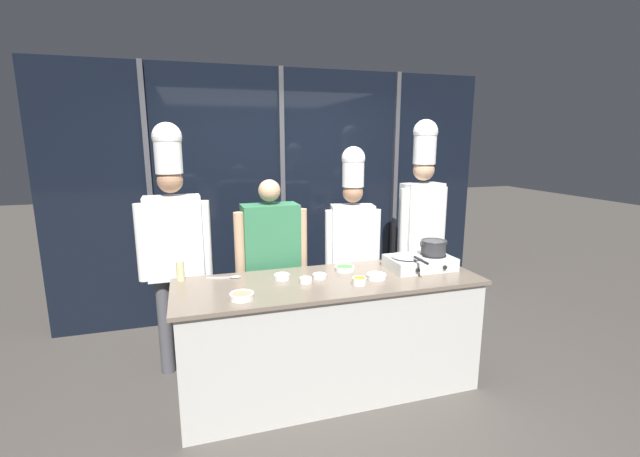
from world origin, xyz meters
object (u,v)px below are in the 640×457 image
at_px(frying_pan, 407,254).
at_px(prep_bowl_onion, 306,280).
at_px(prep_bowl_noodles, 282,276).
at_px(stock_pot, 434,247).
at_px(squeeze_bottle_oil, 180,269).
at_px(prep_bowl_chicken, 319,276).
at_px(serving_spoon_slotted, 231,277).
at_px(chef_line, 422,210).
at_px(prep_bowl_carrots, 359,281).
at_px(person_guest, 271,255).
at_px(chef_sous, 352,234).
at_px(prep_bowl_scallions, 345,268).
at_px(portable_stove, 420,262).
at_px(chef_head, 174,233).
at_px(prep_bowl_mushrooms, 242,296).
at_px(prep_bowl_bean_sprouts, 376,276).

bearing_deg(frying_pan, prep_bowl_onion, -175.95).
bearing_deg(prep_bowl_noodles, stock_pot, -2.98).
height_order(squeeze_bottle_oil, prep_bowl_noodles, squeeze_bottle_oil).
distance_m(stock_pot, prep_bowl_chicken, 1.00).
xyz_separation_m(stock_pot, serving_spoon_slotted, (-1.64, 0.21, -0.17)).
distance_m(stock_pot, chef_line, 0.70).
xyz_separation_m(prep_bowl_carrots, serving_spoon_slotted, (-0.89, 0.44, -0.02)).
bearing_deg(prep_bowl_noodles, prep_bowl_carrots, -29.22).
bearing_deg(prep_bowl_chicken, squeeze_bottle_oil, 165.71).
relative_size(serving_spoon_slotted, person_guest, 0.16).
bearing_deg(serving_spoon_slotted, prep_bowl_chicken, -17.47).
bearing_deg(frying_pan, person_guest, 152.07).
relative_size(frying_pan, prep_bowl_noodles, 3.75).
relative_size(person_guest, chef_sous, 0.86).
relative_size(frying_pan, prep_bowl_carrots, 4.18).
relative_size(prep_bowl_scallions, prep_bowl_noodles, 1.35).
distance_m(portable_stove, prep_bowl_onion, 1.00).
relative_size(squeeze_bottle_oil, chef_head, 0.09).
bearing_deg(prep_bowl_scallions, chef_head, 160.85).
bearing_deg(prep_bowl_onion, person_guest, 103.65).
xyz_separation_m(frying_pan, stock_pot, (0.24, 0.01, 0.04)).
relative_size(prep_bowl_chicken, prep_bowl_mushrooms, 0.66).
height_order(portable_stove, prep_bowl_onion, portable_stove).
bearing_deg(chef_sous, prep_bowl_onion, 55.42).
bearing_deg(prep_bowl_carrots, squeeze_bottle_oil, 158.66).
height_order(frying_pan, person_guest, person_guest).
bearing_deg(prep_bowl_noodles, prep_bowl_bean_sprouts, -16.27).
distance_m(prep_bowl_scallions, person_guest, 0.67).
xyz_separation_m(prep_bowl_scallions, serving_spoon_slotted, (-0.91, 0.09, -0.01)).
relative_size(prep_bowl_chicken, prep_bowl_bean_sprouts, 0.72).
distance_m(prep_bowl_scallions, prep_bowl_noodles, 0.54).
bearing_deg(chef_head, person_guest, 175.11).
distance_m(prep_bowl_scallions, prep_bowl_mushrooms, 0.96).
distance_m(frying_pan, prep_bowl_scallions, 0.52).
distance_m(portable_stove, person_guest, 1.26).
xyz_separation_m(prep_bowl_chicken, serving_spoon_slotted, (-0.65, 0.21, -0.01)).
relative_size(stock_pot, prep_bowl_scallions, 1.43).
bearing_deg(prep_bowl_bean_sprouts, stock_pot, 13.38).
distance_m(frying_pan, chef_sous, 0.60).
distance_m(stock_pot, person_guest, 1.38).
height_order(stock_pot, prep_bowl_bean_sprouts, stock_pot).
height_order(squeeze_bottle_oil, serving_spoon_slotted, squeeze_bottle_oil).
relative_size(portable_stove, chef_line, 0.25).
bearing_deg(prep_bowl_scallions, portable_stove, -11.76).
height_order(portable_stove, prep_bowl_bean_sprouts, portable_stove).
bearing_deg(prep_bowl_onion, prep_bowl_carrots, -23.19).
relative_size(prep_bowl_onion, chef_line, 0.04).
distance_m(stock_pot, serving_spoon_slotted, 1.67).
xyz_separation_m(chef_head, chef_sous, (1.53, -0.07, -0.09)).
relative_size(frying_pan, stock_pot, 1.93).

